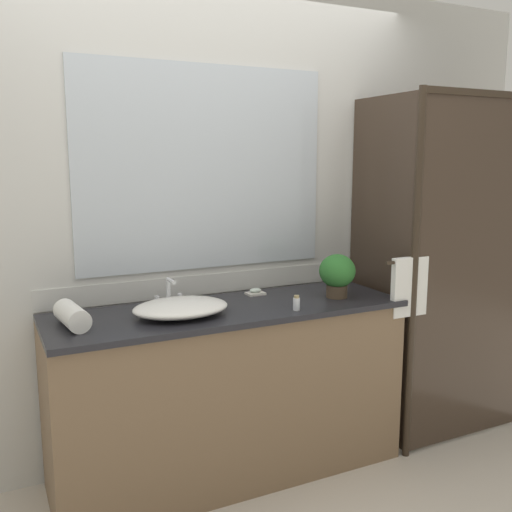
{
  "coord_description": "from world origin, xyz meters",
  "views": [
    {
      "loc": [
        -1.09,
        -2.55,
        1.64
      ],
      "look_at": [
        0.15,
        0.0,
        1.15
      ],
      "focal_mm": 39.83,
      "sensor_mm": 36.0,
      "label": 1
    }
  ],
  "objects_px": {
    "faucet": "(169,297)",
    "amenity_bottle_shampoo": "(336,280)",
    "rolled_towel_near_edge": "(72,316)",
    "sink_basin": "(181,308)",
    "amenity_bottle_conditioner": "(296,303)",
    "soap_dish": "(255,292)",
    "potted_plant": "(337,273)"
  },
  "relations": [
    {
      "from": "amenity_bottle_shampoo",
      "to": "rolled_towel_near_edge",
      "type": "relative_size",
      "value": 0.29
    },
    {
      "from": "soap_dish",
      "to": "amenity_bottle_conditioner",
      "type": "bearing_deg",
      "value": -84.05
    },
    {
      "from": "potted_plant",
      "to": "amenity_bottle_conditioner",
      "type": "distance_m",
      "value": 0.37
    },
    {
      "from": "rolled_towel_near_edge",
      "to": "amenity_bottle_shampoo",
      "type": "bearing_deg",
      "value": 6.86
    },
    {
      "from": "amenity_bottle_conditioner",
      "to": "rolled_towel_near_edge",
      "type": "xyz_separation_m",
      "value": [
        -1.04,
        0.19,
        0.02
      ]
    },
    {
      "from": "potted_plant",
      "to": "amenity_bottle_shampoo",
      "type": "height_order",
      "value": "potted_plant"
    },
    {
      "from": "soap_dish",
      "to": "amenity_bottle_shampoo",
      "type": "xyz_separation_m",
      "value": [
        0.53,
        -0.01,
        0.02
      ]
    },
    {
      "from": "sink_basin",
      "to": "amenity_bottle_shampoo",
      "type": "xyz_separation_m",
      "value": [
        1.03,
        0.21,
        -0.0
      ]
    },
    {
      "from": "faucet",
      "to": "sink_basin",
      "type": "bearing_deg",
      "value": -90.0
    },
    {
      "from": "potted_plant",
      "to": "amenity_bottle_shampoo",
      "type": "xyz_separation_m",
      "value": [
        0.16,
        0.24,
        -0.1
      ]
    },
    {
      "from": "soap_dish",
      "to": "amenity_bottle_conditioner",
      "type": "height_order",
      "value": "amenity_bottle_conditioner"
    },
    {
      "from": "soap_dish",
      "to": "rolled_towel_near_edge",
      "type": "relative_size",
      "value": 0.39
    },
    {
      "from": "faucet",
      "to": "soap_dish",
      "type": "relative_size",
      "value": 1.7
    },
    {
      "from": "amenity_bottle_shampoo",
      "to": "amenity_bottle_conditioner",
      "type": "relative_size",
      "value": 1.02
    },
    {
      "from": "soap_dish",
      "to": "amenity_bottle_conditioner",
      "type": "distance_m",
      "value": 0.38
    },
    {
      "from": "amenity_bottle_conditioner",
      "to": "rolled_towel_near_edge",
      "type": "relative_size",
      "value": 0.29
    },
    {
      "from": "amenity_bottle_conditioner",
      "to": "amenity_bottle_shampoo",
      "type": "bearing_deg",
      "value": 37.59
    },
    {
      "from": "sink_basin",
      "to": "amenity_bottle_conditioner",
      "type": "distance_m",
      "value": 0.57
    },
    {
      "from": "sink_basin",
      "to": "faucet",
      "type": "relative_size",
      "value": 2.71
    },
    {
      "from": "sink_basin",
      "to": "amenity_bottle_conditioner",
      "type": "relative_size",
      "value": 6.15
    },
    {
      "from": "faucet",
      "to": "soap_dish",
      "type": "distance_m",
      "value": 0.5
    },
    {
      "from": "faucet",
      "to": "amenity_bottle_conditioner",
      "type": "height_order",
      "value": "faucet"
    },
    {
      "from": "faucet",
      "to": "potted_plant",
      "type": "xyz_separation_m",
      "value": [
        0.87,
        -0.21,
        0.08
      ]
    },
    {
      "from": "faucet",
      "to": "amenity_bottle_conditioner",
      "type": "distance_m",
      "value": 0.64
    },
    {
      "from": "sink_basin",
      "to": "amenity_bottle_conditioner",
      "type": "height_order",
      "value": "same"
    },
    {
      "from": "faucet",
      "to": "amenity_bottle_shampoo",
      "type": "relative_size",
      "value": 2.22
    },
    {
      "from": "sink_basin",
      "to": "potted_plant",
      "type": "height_order",
      "value": "potted_plant"
    },
    {
      "from": "faucet",
      "to": "amenity_bottle_shampoo",
      "type": "xyz_separation_m",
      "value": [
        1.03,
        0.03,
        -0.01
      ]
    },
    {
      "from": "sink_basin",
      "to": "faucet",
      "type": "distance_m",
      "value": 0.19
    },
    {
      "from": "sink_basin",
      "to": "amenity_bottle_shampoo",
      "type": "height_order",
      "value": "amenity_bottle_shampoo"
    },
    {
      "from": "sink_basin",
      "to": "rolled_towel_near_edge",
      "type": "height_order",
      "value": "rolled_towel_near_edge"
    },
    {
      "from": "amenity_bottle_shampoo",
      "to": "amenity_bottle_conditioner",
      "type": "xyz_separation_m",
      "value": [
        -0.49,
        -0.38,
        -0.0
      ]
    }
  ]
}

